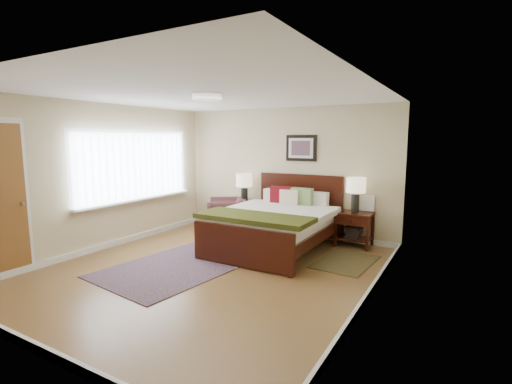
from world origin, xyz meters
TOP-DOWN VIEW (x-y plane):
  - floor at (0.00, 0.00)m, footprint 5.00×5.00m
  - back_wall at (0.00, 2.50)m, footprint 4.50×0.04m
  - front_wall at (0.00, -2.50)m, footprint 4.50×0.04m
  - left_wall at (-2.25, 0.00)m, footprint 0.04×5.00m
  - right_wall at (2.25, 0.00)m, footprint 0.04×5.00m
  - ceiling at (0.00, 0.00)m, footprint 4.50×5.00m
  - window at (-2.20, 0.70)m, footprint 0.11×2.72m
  - ceil_fixture at (0.00, 0.00)m, footprint 0.44×0.44m
  - bed at (0.35, 1.41)m, footprint 1.83×2.22m
  - wall_art at (0.35, 2.47)m, footprint 0.62×0.05m
  - nightstand_left at (-0.81, 2.25)m, footprint 0.48×0.43m
  - nightstand_right at (1.48, 2.26)m, footprint 0.61×0.46m
  - lamp_left at (-0.81, 2.27)m, footprint 0.34×0.34m
  - lamp_right at (1.48, 2.27)m, footprint 0.34×0.34m
  - armchair at (-1.06, 2.00)m, footprint 1.05×1.05m
  - rug_persian at (-0.51, -0.18)m, footprint 1.79×2.33m
  - rug_navy at (1.61, 1.33)m, footprint 0.86×1.21m

SIDE VIEW (x-z plane):
  - floor at x=0.00m, z-range 0.00..0.00m
  - rug_persian at x=-0.51m, z-range 0.00..0.01m
  - rug_navy at x=1.61m, z-range 0.00..0.01m
  - armchair at x=-1.06m, z-range 0.00..0.70m
  - nightstand_right at x=1.48m, z-range 0.06..0.67m
  - nightstand_left at x=-0.81m, z-range 0.16..0.74m
  - bed at x=0.35m, z-range -0.05..1.15m
  - lamp_left at x=-0.81m, z-range 0.69..1.30m
  - lamp_right at x=1.48m, z-range 0.73..1.34m
  - back_wall at x=0.00m, z-range 0.00..2.50m
  - front_wall at x=0.00m, z-range 0.00..2.50m
  - left_wall at x=-2.25m, z-range 0.00..2.50m
  - right_wall at x=2.25m, z-range 0.00..2.50m
  - window at x=-2.20m, z-range 0.72..2.04m
  - wall_art at x=0.35m, z-range 1.47..1.97m
  - ceil_fixture at x=0.00m, z-range 2.43..2.50m
  - ceiling at x=0.00m, z-range 2.49..2.51m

